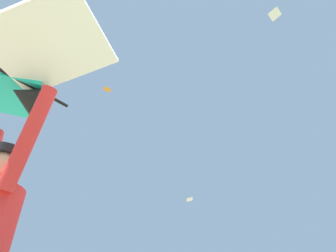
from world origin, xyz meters
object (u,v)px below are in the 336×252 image
(distant_kite_white_high_left, at_px, (189,199))
(distant_kite_orange_mid_right, at_px, (107,89))
(distant_kite_white_high_right, at_px, (274,14))
(held_stunt_kite, at_px, (23,80))

(distant_kite_white_high_left, relative_size, distant_kite_orange_mid_right, 1.39)
(distant_kite_white_high_left, xyz_separation_m, distant_kite_orange_mid_right, (0.31, -13.53, 3.16))
(distant_kite_white_high_right, height_order, distant_kite_white_high_left, distant_kite_white_high_right)
(distant_kite_white_high_right, height_order, distant_kite_orange_mid_right, distant_kite_white_high_right)
(held_stunt_kite, relative_size, distant_kite_white_high_left, 2.16)
(held_stunt_kite, bearing_deg, distant_kite_white_high_right, 80.21)
(distant_kite_white_high_right, distance_m, distant_kite_orange_mid_right, 13.35)
(held_stunt_kite, distance_m, distant_kite_white_high_left, 26.73)
(held_stunt_kite, xyz_separation_m, distant_kite_white_high_right, (2.44, 14.15, 17.43))
(distant_kite_white_high_left, bearing_deg, held_stunt_kite, -68.69)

